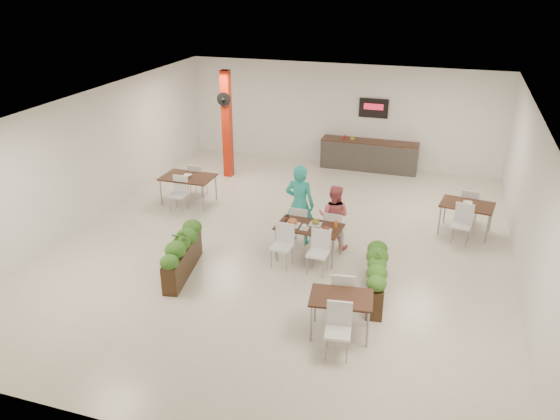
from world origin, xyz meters
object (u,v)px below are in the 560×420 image
object	(u,v)px
diner_man	(300,204)
side_table_c	(341,304)
diner_woman	(334,217)
service_counter	(369,155)
side_table_b	(467,209)
side_table_a	(188,180)
planter_left	(182,252)
main_table	(309,231)
planter_right	(376,274)
red_column	(227,124)

from	to	relation	value
diner_man	side_table_c	bearing A→B (deg)	121.08
diner_woman	service_counter	bearing A→B (deg)	-85.33
diner_man	side_table_b	world-z (taller)	diner_man
side_table_a	side_table_b	distance (m)	7.16
diner_woman	planter_left	bearing A→B (deg)	42.37
diner_woman	side_table_a	size ratio (longest dim) A/B	0.92
main_table	side_table_b	distance (m)	4.00
planter_left	side_table_a	size ratio (longest dim) A/B	1.17
side_table_a	service_counter	bearing A→B (deg)	44.66
diner_woman	side_table_a	world-z (taller)	diner_woman
main_table	side_table_b	world-z (taller)	same
service_counter	main_table	distance (m)	6.14
planter_right	side_table_c	xyz separation A→B (m)	(-0.40, -1.39, 0.12)
service_counter	side_table_c	bearing A→B (deg)	-84.06
main_table	planter_left	xyz separation A→B (m)	(-2.29, -1.49, -0.13)
service_counter	planter_left	size ratio (longest dim) A/B	1.58
red_column	side_table_b	world-z (taller)	red_column
main_table	side_table_c	distance (m)	2.82
diner_man	diner_woman	world-z (taller)	diner_man
service_counter	side_table_b	bearing A→B (deg)	-52.62
diner_man	side_table_a	xyz separation A→B (m)	(-3.49, 1.34, -0.30)
red_column	diner_man	xyz separation A→B (m)	(3.27, -3.61, -0.70)
planter_left	planter_right	world-z (taller)	planter_left
service_counter	side_table_b	xyz separation A→B (m)	(2.93, -3.84, 0.14)
main_table	service_counter	bearing A→B (deg)	86.82
main_table	side_table_c	xyz separation A→B (m)	(1.24, -2.53, -0.02)
planter_right	side_table_b	xyz separation A→B (m)	(1.63, 3.43, 0.14)
side_table_b	planter_left	bearing A→B (deg)	-137.18
main_table	side_table_b	size ratio (longest dim) A/B	1.02
service_counter	planter_left	world-z (taller)	service_counter
diner_man	side_table_c	xyz separation A→B (m)	(1.63, -3.19, -0.33)
diner_man	planter_left	xyz separation A→B (m)	(-1.90, -2.14, -0.43)
service_counter	diner_man	world-z (taller)	service_counter
side_table_a	diner_man	bearing A→B (deg)	-20.81
diner_woman	side_table_c	bearing A→B (deg)	108.59
diner_woman	planter_right	distance (m)	2.19
planter_left	diner_man	bearing A→B (deg)	48.39
red_column	side_table_b	size ratio (longest dim) A/B	1.92
main_table	side_table_a	distance (m)	4.36
side_table_a	main_table	bearing A→B (deg)	-27.00
side_table_a	side_table_c	size ratio (longest dim) A/B	0.98
diner_woman	planter_right	world-z (taller)	diner_woman
red_column	side_table_c	size ratio (longest dim) A/B	1.93
diner_man	planter_right	xyz separation A→B (m)	(2.04, -1.79, -0.45)
diner_man	planter_right	size ratio (longest dim) A/B	1.01
diner_man	diner_woman	distance (m)	0.82
main_table	diner_woman	bearing A→B (deg)	57.92
side_table_a	diner_woman	bearing A→B (deg)	-17.14
service_counter	side_table_b	distance (m)	4.83
main_table	side_table_c	size ratio (longest dim) A/B	1.02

